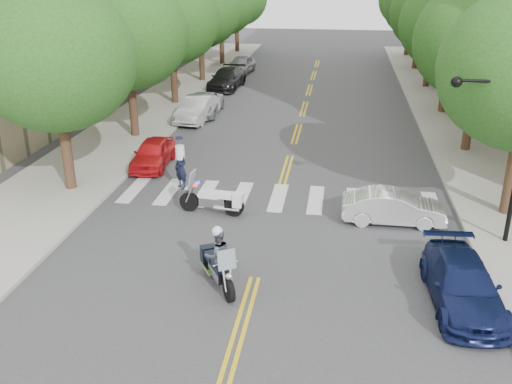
% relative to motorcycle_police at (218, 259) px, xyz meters
% --- Properties ---
extents(ground, '(140.00, 140.00, 0.00)m').
position_rel_motorcycle_police_xyz_m(ground, '(1.04, 0.56, -0.88)').
color(ground, '#38383A').
rests_on(ground, ground).
extents(sidewalk_left, '(5.00, 60.00, 0.15)m').
position_rel_motorcycle_police_xyz_m(sidewalk_left, '(-8.46, 22.56, -0.80)').
color(sidewalk_left, '#9E9991').
rests_on(sidewalk_left, ground).
extents(sidewalk_right, '(5.00, 60.00, 0.15)m').
position_rel_motorcycle_police_xyz_m(sidewalk_right, '(10.54, 22.56, -0.80)').
color(sidewalk_right, '#9E9991').
rests_on(sidewalk_right, ground).
extents(tree_l_0, '(6.40, 6.40, 8.45)m').
position_rel_motorcycle_police_xyz_m(tree_l_0, '(-7.76, 6.56, 4.68)').
color(tree_l_0, '#382316').
rests_on(tree_l_0, ground).
extents(tree_l_1, '(6.40, 6.40, 8.45)m').
position_rel_motorcycle_police_xyz_m(tree_l_1, '(-7.76, 14.56, 4.68)').
color(tree_l_1, '#382316').
rests_on(tree_l_1, ground).
extents(tree_l_2, '(6.40, 6.40, 8.45)m').
position_rel_motorcycle_police_xyz_m(tree_l_2, '(-7.76, 22.56, 4.68)').
color(tree_l_2, '#382316').
rests_on(tree_l_2, ground).
extents(tree_l_3, '(6.40, 6.40, 8.45)m').
position_rel_motorcycle_police_xyz_m(tree_l_3, '(-7.76, 30.56, 4.68)').
color(tree_l_3, '#382316').
rests_on(tree_l_3, ground).
extents(tree_l_4, '(6.40, 6.40, 8.45)m').
position_rel_motorcycle_police_xyz_m(tree_l_4, '(-7.76, 38.56, 4.68)').
color(tree_l_4, '#382316').
rests_on(tree_l_4, ground).
extents(tree_r_1, '(6.40, 6.40, 8.45)m').
position_rel_motorcycle_police_xyz_m(tree_r_1, '(9.84, 14.56, 4.68)').
color(tree_r_1, '#382316').
rests_on(tree_r_1, ground).
extents(tree_r_2, '(6.40, 6.40, 8.45)m').
position_rel_motorcycle_police_xyz_m(tree_r_2, '(9.84, 22.56, 4.68)').
color(tree_r_2, '#382316').
rests_on(tree_r_2, ground).
extents(tree_r_3, '(6.40, 6.40, 8.45)m').
position_rel_motorcycle_police_xyz_m(tree_r_3, '(9.84, 30.56, 4.68)').
color(tree_r_3, '#382316').
rests_on(tree_r_3, ground).
extents(tree_r_4, '(6.40, 6.40, 8.45)m').
position_rel_motorcycle_police_xyz_m(tree_r_4, '(9.84, 38.56, 4.68)').
color(tree_r_4, '#382316').
rests_on(tree_r_4, ground).
extents(traffic_signal_pole, '(2.82, 0.42, 6.00)m').
position_rel_motorcycle_police_xyz_m(traffic_signal_pole, '(8.76, 4.06, 2.84)').
color(traffic_signal_pole, black).
rests_on(traffic_signal_pole, ground).
extents(motorcycle_police, '(1.49, 2.20, 1.97)m').
position_rel_motorcycle_police_xyz_m(motorcycle_police, '(0.00, 0.00, 0.00)').
color(motorcycle_police, black).
rests_on(motorcycle_police, ground).
extents(motorcycle_parked, '(2.60, 0.77, 1.67)m').
position_rel_motorcycle_police_xyz_m(motorcycle_parked, '(-1.11, 5.10, -0.29)').
color(motorcycle_parked, black).
rests_on(motorcycle_parked, ground).
extents(officer_standing, '(0.80, 0.75, 1.84)m').
position_rel_motorcycle_police_xyz_m(officer_standing, '(-3.20, 7.54, 0.04)').
color(officer_standing, black).
rests_on(officer_standing, ground).
extents(convertible, '(3.79, 1.33, 1.25)m').
position_rel_motorcycle_police_xyz_m(convertible, '(5.52, 5.29, -0.25)').
color(convertible, white).
rests_on(convertible, ground).
extents(sedan_blue, '(2.06, 4.55, 1.29)m').
position_rel_motorcycle_police_xyz_m(sedan_blue, '(7.04, -0.00, -0.23)').
color(sedan_blue, '#0F1841').
rests_on(sedan_blue, ground).
extents(parked_car_a, '(1.74, 3.92, 1.31)m').
position_rel_motorcycle_police_xyz_m(parked_car_a, '(-5.26, 10.06, -0.22)').
color(parked_car_a, red).
rests_on(parked_car_a, ground).
extents(parked_car_b, '(2.00, 4.59, 1.47)m').
position_rel_motorcycle_police_xyz_m(parked_car_b, '(-5.20, 18.56, -0.14)').
color(parked_car_b, '#BEBEBE').
rests_on(parked_car_b, ground).
extents(parked_car_c, '(2.31, 4.76, 1.31)m').
position_rel_motorcycle_police_xyz_m(parked_car_c, '(-5.26, 20.06, -0.22)').
color(parked_car_c, '#929499').
rests_on(parked_car_c, ground).
extents(parked_car_d, '(2.44, 5.32, 1.51)m').
position_rel_motorcycle_police_xyz_m(parked_car_d, '(-5.26, 28.13, -0.12)').
color(parked_car_d, black).
rests_on(parked_car_d, ground).
extents(parked_car_e, '(2.21, 4.60, 1.52)m').
position_rel_motorcycle_police_xyz_m(parked_car_e, '(-5.26, 34.56, -0.12)').
color(parked_car_e, '#95969A').
rests_on(parked_car_e, ground).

